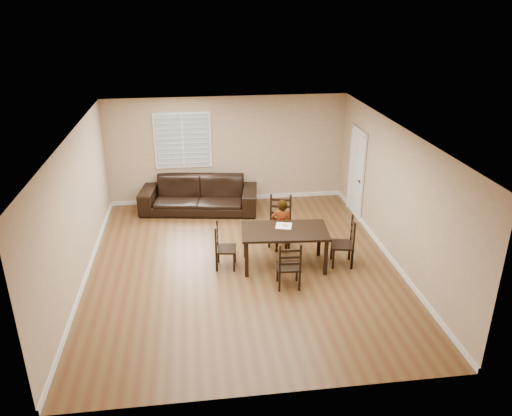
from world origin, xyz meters
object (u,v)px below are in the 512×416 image
Objects in this scene: chair_left at (220,248)px; donut at (285,225)px; chair_right at (348,244)px; child at (281,226)px; dining_table at (285,234)px; chair_far at (289,269)px; chair_near at (280,221)px; sofa at (199,195)px.

chair_left is 1.34m from donut.
donut is (-1.22, 0.30, 0.35)m from chair_right.
dining_table is at bearing 99.13° from child.
chair_left is 0.79× the size of child.
chair_far is at bearing -95.62° from donut.
chair_near is 0.38× the size of sofa.
donut is (0.04, 0.18, 0.11)m from dining_table.
chair_far is 0.80× the size of child.
child reaches higher than chair_right.
sofa reaches higher than dining_table.
chair_right is (1.25, -0.11, -0.24)m from dining_table.
chair_right is 0.35× the size of sofa.
chair_near is 1.65m from chair_left.
child is 12.60× the size of donut.
dining_table is at bearing -90.85° from chair_far.
donut is at bearing -51.24° from sofa.
sofa is (-0.34, 2.88, -0.00)m from chair_left.
donut is at bearing -78.23° from chair_left.
chair_left is 0.93× the size of chair_right.
child is (-0.06, -0.46, 0.10)m from chair_near.
chair_near reaches higher than sofa.
chair_right is at bearing -0.55° from dining_table.
chair_left is 2.90m from sofa.
chair_far is at bearing -59.79° from sofa.
child reaches higher than sofa.
chair_left is (-1.35, -0.95, -0.07)m from chair_near.
chair_right reaches higher than dining_table.
chair_left is (-1.25, 0.11, -0.27)m from dining_table.
sofa is (-1.58, 2.99, -0.28)m from dining_table.
chair_left is 1.40m from child.
donut is at bearing 101.99° from child.
dining_table is 1.62× the size of chair_near.
donut is (-0.01, -0.41, 0.22)m from child.
donut is at bearing -81.17° from chair_near.
chair_right reaches higher than sofa.
chair_right is at bearing -32.10° from chair_near.
dining_table is 0.22m from donut.
chair_far is at bearing -49.91° from chair_right.
chair_near reaches higher than chair_far.
chair_left is at bearing -176.58° from donut.
chair_right is (1.32, 0.75, 0.03)m from chair_far.
chair_far is 0.33× the size of sofa.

